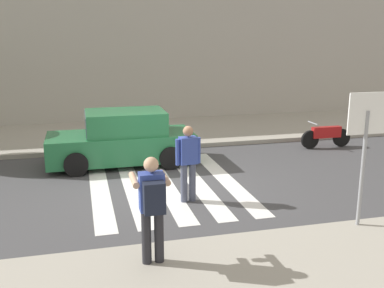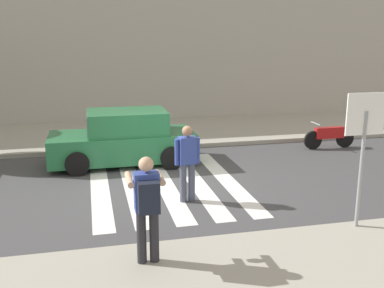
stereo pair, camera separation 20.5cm
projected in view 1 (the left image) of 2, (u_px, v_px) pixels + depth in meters
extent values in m
plane|color=#424244|center=(166.00, 187.00, 11.03)|extent=(120.00, 120.00, 0.00)
cube|color=#9E998C|center=(135.00, 133.00, 16.66)|extent=(60.00, 4.80, 0.14)
cube|color=#ADA89E|center=(120.00, 32.00, 19.93)|extent=(56.00, 4.00, 7.49)
cube|color=silver|center=(100.00, 190.00, 10.84)|extent=(0.44, 5.20, 0.01)
cube|color=silver|center=(133.00, 187.00, 11.03)|extent=(0.44, 5.20, 0.01)
cube|color=silver|center=(165.00, 184.00, 11.22)|extent=(0.44, 5.20, 0.01)
cube|color=silver|center=(196.00, 182.00, 11.41)|extent=(0.44, 5.20, 0.01)
cube|color=silver|center=(226.00, 179.00, 11.60)|extent=(0.44, 5.20, 0.01)
cylinder|color=gray|center=(362.00, 169.00, 8.26)|extent=(0.07, 0.07, 2.18)
cube|color=white|center=(367.00, 113.00, 8.02)|extent=(0.76, 0.03, 0.76)
cube|color=red|center=(367.00, 113.00, 8.04)|extent=(0.66, 0.02, 0.66)
cylinder|color=#232328|center=(146.00, 237.00, 6.99)|extent=(0.15, 0.15, 0.88)
cylinder|color=#232328|center=(159.00, 236.00, 7.04)|extent=(0.15, 0.15, 0.88)
cube|color=#33479E|center=(152.00, 192.00, 6.84)|extent=(0.38, 0.24, 0.60)
sphere|color=tan|center=(151.00, 165.00, 6.73)|extent=(0.23, 0.23, 0.23)
cylinder|color=tan|center=(134.00, 180.00, 6.95)|extent=(0.10, 0.58, 0.10)
cylinder|color=tan|center=(164.00, 178.00, 7.07)|extent=(0.10, 0.58, 0.10)
cube|color=black|center=(147.00, 174.00, 7.17)|extent=(0.14, 0.10, 0.10)
cube|color=black|center=(154.00, 198.00, 6.63)|extent=(0.32, 0.20, 0.48)
cylinder|color=#474C60|center=(184.00, 183.00, 9.96)|extent=(0.15, 0.15, 0.88)
cylinder|color=#474C60|center=(192.00, 182.00, 10.03)|extent=(0.15, 0.15, 0.88)
cube|color=#33479E|center=(188.00, 150.00, 9.82)|extent=(0.40, 0.28, 0.60)
sphere|color=#A37556|center=(188.00, 131.00, 9.72)|extent=(0.23, 0.23, 0.23)
cylinder|color=#33479E|center=(178.00, 152.00, 9.74)|extent=(0.10, 0.10, 0.58)
cylinder|color=#33479E|center=(198.00, 150.00, 9.90)|extent=(0.10, 0.10, 0.58)
cube|color=#236B3D|center=(121.00, 146.00, 12.86)|extent=(4.10, 1.70, 0.76)
cube|color=#236B3D|center=(126.00, 122.00, 12.73)|extent=(2.20, 1.56, 0.64)
cube|color=slate|center=(87.00, 124.00, 12.48)|extent=(0.10, 1.50, 0.54)
cube|color=slate|center=(159.00, 120.00, 12.96)|extent=(0.10, 1.50, 0.51)
cylinder|color=black|center=(76.00, 164.00, 11.81)|extent=(0.64, 0.22, 0.64)
cylinder|color=black|center=(76.00, 149.00, 13.41)|extent=(0.64, 0.22, 0.64)
cylinder|color=black|center=(171.00, 158.00, 12.42)|extent=(0.64, 0.22, 0.64)
cylinder|color=black|center=(160.00, 144.00, 14.02)|extent=(0.64, 0.22, 0.64)
cylinder|color=black|center=(310.00, 140.00, 14.67)|extent=(0.60, 0.10, 0.60)
cylinder|color=black|center=(341.00, 138.00, 14.95)|extent=(0.60, 0.10, 0.60)
cube|color=#B21919|center=(326.00, 132.00, 14.76)|extent=(1.00, 0.20, 0.36)
cylinder|color=gray|center=(313.00, 123.00, 14.56)|extent=(0.04, 0.60, 0.04)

